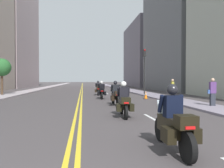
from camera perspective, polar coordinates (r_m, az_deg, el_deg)
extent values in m
plane|color=#443E3F|center=(49.15, -7.88, -0.91)|extent=(264.00, 264.00, 0.00)
cube|color=#A6999E|center=(49.77, -16.70, -0.85)|extent=(2.29, 144.00, 0.12)
cube|color=gray|center=(49.70, 0.94, -0.81)|extent=(2.29, 144.00, 0.12)
cube|color=yellow|center=(49.15, -8.02, -0.91)|extent=(0.12, 132.00, 0.01)
cube|color=yellow|center=(49.15, -7.74, -0.91)|extent=(0.12, 132.00, 0.01)
cube|color=silver|center=(9.75, 10.59, -8.88)|extent=(0.14, 2.40, 0.01)
cube|color=silver|center=(15.51, 3.62, -5.16)|extent=(0.14, 2.40, 0.01)
cube|color=silver|center=(21.40, 0.48, -3.44)|extent=(0.14, 2.40, 0.01)
cube|color=silver|center=(27.34, -1.29, -2.46)|extent=(0.14, 2.40, 0.01)
cube|color=silver|center=(33.30, -2.43, -1.83)|extent=(0.14, 2.40, 0.01)
cube|color=silver|center=(39.27, -3.22, -1.39)|extent=(0.14, 2.40, 0.01)
cube|color=silver|center=(45.25, -3.80, -1.07)|extent=(0.14, 2.40, 0.01)
cube|color=silver|center=(51.24, -4.25, -0.82)|extent=(0.14, 2.40, 0.01)
cube|color=silver|center=(57.22, -4.60, -0.62)|extent=(0.14, 2.40, 0.01)
cube|color=slate|center=(38.94, 17.06, 15.40)|extent=(7.17, 17.24, 22.71)
cube|color=#2D3847|center=(39.56, 21.80, 6.78)|extent=(0.04, 14.48, 0.90)
cube|color=#2D3847|center=(40.66, 21.87, 15.57)|extent=(0.04, 14.48, 0.90)
cube|color=#A38E90|center=(57.75, -24.17, 11.87)|extent=(6.99, 21.32, 25.21)
cube|color=slate|center=(57.57, 9.09, 7.36)|extent=(8.64, 19.01, 16.03)
cube|color=#2D3847|center=(58.66, 13.15, 3.30)|extent=(0.04, 15.97, 0.90)
cube|color=#2D3847|center=(58.85, 13.16, 6.17)|extent=(0.04, 15.97, 0.90)
cube|color=#2D3847|center=(59.19, 13.17, 9.00)|extent=(0.04, 15.97, 0.90)
cube|color=#2D3847|center=(59.67, 13.19, 11.80)|extent=(0.04, 15.97, 0.90)
cylinder|color=black|center=(6.28, 12.54, -11.48)|extent=(0.13, 0.65, 0.65)
cylinder|color=black|center=(4.81, 19.20, -15.43)|extent=(0.13, 0.65, 0.65)
cube|color=silver|center=(6.22, 12.56, -8.39)|extent=(0.15, 0.32, 0.04)
cube|color=black|center=(5.48, 15.42, -10.37)|extent=(0.34, 1.25, 0.40)
cube|color=black|center=(4.77, 18.80, -9.40)|extent=(0.41, 0.37, 0.28)
cube|color=red|center=(4.62, 19.83, -10.77)|extent=(0.20, 0.03, 0.06)
cube|color=black|center=(4.95, 14.52, -12.78)|extent=(0.21, 0.44, 0.32)
cube|color=black|center=(5.17, 20.45, -12.21)|extent=(0.21, 0.44, 0.32)
cube|color=#B2C1CC|center=(5.90, 13.51, -5.80)|extent=(0.36, 0.13, 0.36)
cube|color=black|center=(5.36, 15.64, -5.66)|extent=(0.40, 0.27, 0.52)
cylinder|color=black|center=(5.41, 12.68, -5.05)|extent=(0.10, 0.28, 0.45)
cylinder|color=black|center=(5.58, 17.35, -4.88)|extent=(0.10, 0.28, 0.45)
sphere|color=black|center=(5.35, 15.54, -1.38)|extent=(0.26, 0.26, 0.26)
cylinder|color=black|center=(10.83, 2.51, -6.28)|extent=(0.13, 0.61, 0.60)
cylinder|color=black|center=(9.33, 3.68, -7.47)|extent=(0.13, 0.61, 0.60)
cube|color=silver|center=(10.79, 2.52, -4.58)|extent=(0.16, 0.33, 0.04)
cube|color=black|center=(10.04, 3.05, -5.25)|extent=(0.38, 1.18, 0.40)
cube|color=black|center=(9.34, 3.62, -4.36)|extent=(0.42, 0.38, 0.28)
cube|color=red|center=(9.16, 3.78, -4.97)|extent=(0.20, 0.04, 0.06)
cube|color=black|center=(9.57, 1.75, -6.16)|extent=(0.22, 0.45, 0.32)
cube|color=black|center=(9.65, 5.07, -6.11)|extent=(0.22, 0.45, 0.32)
cube|color=#B2C1CC|center=(10.49, 2.70, -2.89)|extent=(0.37, 0.14, 0.36)
cube|color=black|center=(9.95, 3.10, -2.48)|extent=(0.41, 0.28, 0.58)
cylinder|color=black|center=(10.07, 1.63, -2.15)|extent=(0.11, 0.29, 0.45)
cylinder|color=black|center=(10.13, 4.33, -2.13)|extent=(0.11, 0.29, 0.45)
sphere|color=white|center=(9.96, 3.07, 0.00)|extent=(0.26, 0.26, 0.26)
cylinder|color=black|center=(15.36, 0.29, -3.99)|extent=(0.14, 0.67, 0.67)
cylinder|color=black|center=(13.76, 1.52, -4.58)|extent=(0.14, 0.67, 0.67)
cube|color=silver|center=(15.34, 0.29, -2.67)|extent=(0.15, 0.33, 0.04)
cube|color=black|center=(14.54, 0.87, -3.17)|extent=(0.37, 1.26, 0.40)
cube|color=black|center=(13.80, 1.46, -2.48)|extent=(0.42, 0.38, 0.28)
cube|color=red|center=(13.62, 1.62, -2.86)|extent=(0.20, 0.04, 0.06)
cube|color=black|center=(14.01, 0.13, -3.73)|extent=(0.22, 0.45, 0.32)
cube|color=black|center=(14.13, 2.37, -3.70)|extent=(0.22, 0.45, 0.32)
cube|color=#B2C1CC|center=(15.03, 0.49, -1.58)|extent=(0.37, 0.14, 0.36)
cube|color=black|center=(14.46, 0.91, -1.29)|extent=(0.41, 0.28, 0.55)
cylinder|color=black|center=(14.56, -0.13, -1.08)|extent=(0.11, 0.28, 0.45)
cylinder|color=black|center=(14.66, 1.72, -1.07)|extent=(0.11, 0.28, 0.45)
sphere|color=black|center=(14.48, 0.89, 0.36)|extent=(0.26, 0.26, 0.26)
cylinder|color=black|center=(20.43, -2.87, -2.78)|extent=(0.15, 0.64, 0.63)
cylinder|color=black|center=(18.89, -2.63, -3.09)|extent=(0.15, 0.64, 0.63)
cube|color=silver|center=(20.41, -2.87, -1.84)|extent=(0.15, 0.32, 0.04)
cube|color=black|center=(19.64, -2.76, -2.11)|extent=(0.36, 1.18, 0.40)
cube|color=black|center=(18.94, -2.64, -1.57)|extent=(0.41, 0.37, 0.28)
cube|color=red|center=(18.75, -2.61, -1.84)|extent=(0.20, 0.04, 0.06)
cube|color=black|center=(19.17, -3.52, -2.49)|extent=(0.21, 0.45, 0.32)
cube|color=black|center=(19.21, -1.85, -2.49)|extent=(0.21, 0.45, 0.32)
cube|color=#B2C1CC|center=(20.12, -2.83, -0.96)|extent=(0.36, 0.13, 0.36)
cube|color=black|center=(19.57, -2.75, -0.76)|extent=(0.41, 0.27, 0.53)
cylinder|color=black|center=(19.71, -3.47, -0.60)|extent=(0.11, 0.28, 0.45)
cylinder|color=black|center=(19.74, -2.08, -0.60)|extent=(0.11, 0.28, 0.45)
sphere|color=white|center=(19.60, -2.76, 0.43)|extent=(0.26, 0.26, 0.26)
cylinder|color=black|center=(25.10, -3.74, -2.07)|extent=(0.14, 0.63, 0.63)
cylinder|color=black|center=(23.58, -3.61, -2.27)|extent=(0.14, 0.63, 0.63)
cube|color=silver|center=(25.08, -3.74, -1.31)|extent=(0.15, 0.32, 0.04)
cube|color=black|center=(24.32, -3.68, -1.51)|extent=(0.36, 1.17, 0.40)
cube|color=black|center=(23.63, -3.62, -1.05)|extent=(0.41, 0.37, 0.28)
cube|color=red|center=(23.44, -3.60, -1.27)|extent=(0.20, 0.04, 0.06)
cube|color=black|center=(23.86, -4.31, -1.80)|extent=(0.21, 0.45, 0.32)
cube|color=black|center=(23.88, -2.97, -1.80)|extent=(0.21, 0.45, 0.32)
cube|color=#B2C1CC|center=(24.79, -3.72, -0.58)|extent=(0.36, 0.13, 0.36)
cube|color=black|center=(24.26, -3.68, -0.41)|extent=(0.41, 0.27, 0.54)
cylinder|color=black|center=(24.40, -4.25, -0.29)|extent=(0.11, 0.28, 0.45)
cylinder|color=black|center=(24.41, -3.13, -0.28)|extent=(0.11, 0.28, 0.45)
sphere|color=black|center=(24.28, -3.68, 0.55)|extent=(0.26, 0.26, 0.26)
cube|color=black|center=(19.57, 8.85, -3.85)|extent=(0.37, 0.37, 0.03)
cone|color=orange|center=(19.54, 8.86, -2.83)|extent=(0.30, 0.30, 0.67)
cylinder|color=white|center=(19.54, 8.86, -2.60)|extent=(0.20, 0.20, 0.08)
cylinder|color=black|center=(23.97, 8.49, 2.16)|extent=(0.12, 0.12, 4.29)
cube|color=black|center=(24.15, 8.50, 8.09)|extent=(0.28, 0.28, 0.80)
sphere|color=red|center=(24.04, 8.60, 8.79)|extent=(0.18, 0.18, 0.18)
cube|color=#2B2C2B|center=(19.55, 15.57, -2.66)|extent=(0.25, 0.31, 0.86)
cube|color=#9F982F|center=(19.51, 15.58, -0.42)|extent=(0.28, 0.39, 0.68)
sphere|color=tan|center=(19.51, 15.59, 0.93)|extent=(0.22, 0.22, 0.22)
cube|color=olive|center=(19.73, 15.44, -1.09)|extent=(0.13, 0.18, 0.24)
cube|color=#2A2E37|center=(14.59, 24.85, -3.94)|extent=(0.29, 0.22, 0.88)
cube|color=#563570|center=(14.54, 24.88, -0.86)|extent=(0.38, 0.25, 0.69)
sphere|color=tan|center=(14.53, 24.89, 0.98)|extent=(0.22, 0.22, 0.22)
cube|color=#3A5CA4|center=(14.45, 24.10, -1.84)|extent=(0.17, 0.11, 0.24)
cylinder|color=#493424|center=(25.87, -26.88, -0.16)|extent=(0.24, 0.24, 2.37)
sphere|color=#275E2B|center=(25.90, -26.92, 3.93)|extent=(1.88, 1.88, 1.88)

